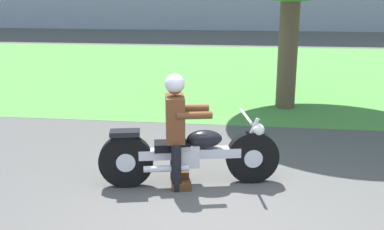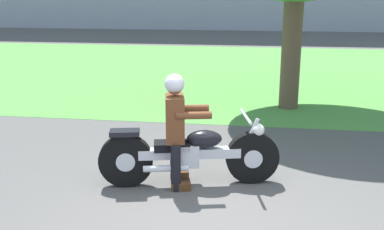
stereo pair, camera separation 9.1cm
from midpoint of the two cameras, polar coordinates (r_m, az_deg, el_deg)
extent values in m
plane|color=#565451|center=(4.88, 3.19, -13.59)|extent=(120.00, 120.00, 0.00)
cube|color=#549342|center=(14.11, 6.81, 5.61)|extent=(60.00, 12.00, 0.01)
cylinder|color=black|center=(5.79, 8.03, -5.30)|extent=(0.68, 0.26, 0.67)
cylinder|color=silver|center=(5.79, 8.03, -5.30)|extent=(0.26, 0.19, 0.23)
cylinder|color=black|center=(5.68, -7.85, -5.70)|extent=(0.68, 0.26, 0.67)
cylinder|color=silver|center=(5.68, -7.85, -5.70)|extent=(0.26, 0.19, 0.23)
cube|color=silver|center=(5.65, 0.17, -4.80)|extent=(1.27, 0.41, 0.12)
cube|color=silver|center=(5.66, -0.34, -5.00)|extent=(0.36, 0.30, 0.28)
ellipsoid|color=black|center=(5.61, 2.01, -3.02)|extent=(0.48, 0.33, 0.22)
cube|color=black|center=(5.61, -2.08, -3.89)|extent=(0.48, 0.33, 0.10)
cube|color=black|center=(5.56, -7.98, -2.20)|extent=(0.39, 0.27, 0.06)
cylinder|color=silver|center=(5.70, 7.63, -2.97)|extent=(0.26, 0.10, 0.53)
cylinder|color=silver|center=(5.60, 7.23, -0.17)|extent=(0.18, 0.65, 0.04)
sphere|color=white|center=(5.69, 8.76, -1.88)|extent=(0.16, 0.16, 0.16)
cylinder|color=silver|center=(5.56, -2.83, -6.71)|extent=(0.55, 0.20, 0.08)
cylinder|color=black|center=(5.85, -1.73, -5.35)|extent=(0.12, 0.12, 0.58)
cube|color=#593319|center=(5.95, -1.12, -7.53)|extent=(0.26, 0.15, 0.10)
cylinder|color=black|center=(5.52, -1.57, -6.67)|extent=(0.12, 0.12, 0.58)
cube|color=#593319|center=(5.62, -0.93, -8.95)|extent=(0.26, 0.15, 0.10)
cube|color=brown|center=(5.50, -1.70, -0.44)|extent=(0.30, 0.42, 0.56)
cylinder|color=brown|center=(5.66, 0.45, 0.85)|extent=(0.43, 0.18, 0.09)
cylinder|color=brown|center=(5.33, 0.73, -0.06)|extent=(0.43, 0.18, 0.09)
sphere|color=#996B4C|center=(5.41, -1.73, 3.64)|extent=(0.20, 0.20, 0.20)
sphere|color=silver|center=(5.40, -1.73, 3.96)|extent=(0.24, 0.24, 0.24)
cylinder|color=brown|center=(9.52, 12.61, 7.78)|extent=(0.40, 0.40, 2.34)
camera|label=1|loc=(0.05, -89.54, 0.13)|focal=42.48mm
camera|label=2|loc=(0.05, 90.46, -0.13)|focal=42.48mm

